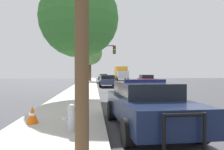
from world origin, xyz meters
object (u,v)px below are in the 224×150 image
at_px(box_truck, 121,73).
at_px(car_background_distant, 103,77).
at_px(car_background_oncoming, 146,80).
at_px(traffic_cone, 32,115).
at_px(traffic_light, 96,56).
at_px(car_background_midblock, 107,80).
at_px(fire_hydrant, 72,117).
at_px(tree_sidewalk_far, 90,53).
at_px(police_car, 146,104).
at_px(tree_sidewalk_near, 79,18).

bearing_deg(box_truck, car_background_distant, -23.94).
bearing_deg(car_background_oncoming, traffic_cone, 68.98).
xyz_separation_m(traffic_light, car_background_distant, (1.85, 24.72, -2.73)).
height_order(car_background_midblock, traffic_cone, car_background_midblock).
relative_size(box_truck, traffic_cone, 12.61).
relative_size(fire_hydrant, traffic_light, 0.16).
bearing_deg(car_background_distant, car_background_midblock, -95.10).
relative_size(traffic_light, car_background_oncoming, 1.08).
relative_size(box_truck, tree_sidewalk_far, 0.91).
height_order(car_background_oncoming, tree_sidewalk_far, tree_sidewalk_far).
bearing_deg(police_car, car_background_distant, -93.52).
distance_m(tree_sidewalk_far, traffic_cone, 35.08).
bearing_deg(box_truck, car_background_oncoming, 92.99).
relative_size(car_background_midblock, box_truck, 0.65).
xyz_separation_m(police_car, car_background_midblock, (-0.06, 19.57, -0.02)).
relative_size(car_background_midblock, traffic_cone, 8.23).
bearing_deg(tree_sidewalk_near, traffic_cone, -96.71).
height_order(box_truck, traffic_cone, box_truck).
bearing_deg(car_background_midblock, box_truck, 78.00).
bearing_deg(traffic_light, traffic_cone, -97.37).
xyz_separation_m(fire_hydrant, traffic_cone, (-1.37, 1.10, -0.13)).
xyz_separation_m(car_background_midblock, tree_sidewalk_far, (-2.33, 15.63, 4.67)).
xyz_separation_m(tree_sidewalk_far, traffic_cone, (-1.22, -34.70, -5.03)).
bearing_deg(traffic_light, car_background_midblock, 60.35).
relative_size(traffic_light, tree_sidewalk_far, 0.62).
height_order(fire_hydrant, car_background_oncoming, car_background_oncoming).
relative_size(traffic_light, car_background_distant, 1.02).
bearing_deg(police_car, tree_sidewalk_near, -75.71).
xyz_separation_m(fire_hydrant, tree_sidewalk_far, (-0.14, 35.80, 4.89)).
bearing_deg(car_background_midblock, car_background_distant, 88.60).
bearing_deg(traffic_cone, car_background_midblock, 79.46).
bearing_deg(police_car, traffic_light, -88.10).
bearing_deg(fire_hydrant, traffic_cone, 141.26).
distance_m(traffic_light, traffic_cone, 17.03).
distance_m(police_car, traffic_cone, 3.67).
distance_m(police_car, box_truck, 40.34).
bearing_deg(traffic_cone, tree_sidewalk_near, 83.29).
distance_m(fire_hydrant, box_truck, 41.23).
height_order(traffic_light, tree_sidewalk_far, tree_sidewalk_far).
bearing_deg(fire_hydrant, car_background_oncoming, 71.16).
distance_m(box_truck, tree_sidewalk_near, 32.52).
bearing_deg(traffic_cone, tree_sidewalk_far, 87.98).
height_order(tree_sidewalk_near, tree_sidewalk_far, tree_sidewalk_near).
relative_size(traffic_light, traffic_cone, 8.57).
xyz_separation_m(box_truck, traffic_cone, (-7.82, -39.62, -1.21)).
xyz_separation_m(car_background_distant, tree_sidewalk_near, (-3.04, -33.27, 4.77)).
xyz_separation_m(car_background_midblock, box_truck, (4.27, 20.54, 0.84)).
distance_m(car_background_midblock, box_truck, 21.00).
distance_m(car_background_oncoming, tree_sidewalk_near, 15.43).
bearing_deg(traffic_cone, police_car, -7.80).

